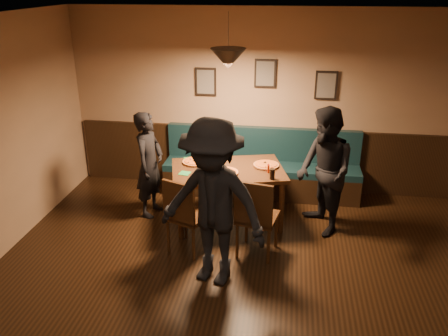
# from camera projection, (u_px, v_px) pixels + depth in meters

# --- Properties ---
(ceiling) EXTENTS (7.00, 7.00, 0.00)m
(ceiling) POSITION_uv_depth(u_px,v_px,m) (239.00, 33.00, 3.26)
(ceiling) COLOR silver
(ceiling) RESTS_ON ground
(wall_back) EXTENTS (6.00, 0.00, 6.00)m
(wall_back) POSITION_uv_depth(u_px,v_px,m) (264.00, 103.00, 7.00)
(wall_back) COLOR #8C704F
(wall_back) RESTS_ON ground
(wainscot) EXTENTS (5.88, 0.06, 1.00)m
(wainscot) POSITION_uv_depth(u_px,v_px,m) (262.00, 158.00, 7.31)
(wainscot) COLOR black
(wainscot) RESTS_ON ground
(booth_bench) EXTENTS (3.00, 0.60, 1.00)m
(booth_bench) POSITION_uv_depth(u_px,v_px,m) (261.00, 164.00, 7.07)
(booth_bench) COLOR #0F232D
(booth_bench) RESTS_ON ground
(picture_left) EXTENTS (0.32, 0.04, 0.42)m
(picture_left) POSITION_uv_depth(u_px,v_px,m) (206.00, 82.00, 6.97)
(picture_left) COLOR black
(picture_left) RESTS_ON wall_back
(picture_center) EXTENTS (0.32, 0.04, 0.42)m
(picture_center) POSITION_uv_depth(u_px,v_px,m) (265.00, 73.00, 6.80)
(picture_center) COLOR black
(picture_center) RESTS_ON wall_back
(picture_right) EXTENTS (0.32, 0.04, 0.42)m
(picture_right) POSITION_uv_depth(u_px,v_px,m) (326.00, 85.00, 6.73)
(picture_right) COLOR black
(picture_right) RESTS_ON wall_back
(pendant_lamp) EXTENTS (0.44, 0.44, 0.25)m
(pendant_lamp) POSITION_uv_depth(u_px,v_px,m) (228.00, 59.00, 5.58)
(pendant_lamp) COLOR black
(pendant_lamp) RESTS_ON ceiling
(dining_table) EXTENTS (1.68, 1.30, 0.79)m
(dining_table) POSITION_uv_depth(u_px,v_px,m) (228.00, 195.00, 6.29)
(dining_table) COLOR black
(dining_table) RESTS_ON floor
(chair_near_left) EXTENTS (0.57, 0.57, 0.99)m
(chair_near_left) POSITION_uv_depth(u_px,v_px,m) (189.00, 214.00, 5.59)
(chair_near_left) COLOR black
(chair_near_left) RESTS_ON floor
(chair_near_right) EXTENTS (0.53, 0.53, 1.03)m
(chair_near_right) POSITION_uv_depth(u_px,v_px,m) (258.00, 216.00, 5.52)
(chair_near_right) COLOR black
(chair_near_right) RESTS_ON floor
(diner_left) EXTENTS (0.45, 0.61, 1.51)m
(diner_left) POSITION_uv_depth(u_px,v_px,m) (149.00, 165.00, 6.38)
(diner_left) COLOR black
(diner_left) RESTS_ON floor
(diner_right) EXTENTS (0.91, 1.01, 1.69)m
(diner_right) POSITION_uv_depth(u_px,v_px,m) (324.00, 172.00, 5.90)
(diner_right) COLOR black
(diner_right) RESTS_ON floor
(diner_front) EXTENTS (1.37, 1.02, 1.89)m
(diner_front) POSITION_uv_depth(u_px,v_px,m) (213.00, 204.00, 4.85)
(diner_front) COLOR black
(diner_front) RESTS_ON floor
(pizza_a) EXTENTS (0.44, 0.44, 0.04)m
(pizza_a) POSITION_uv_depth(u_px,v_px,m) (195.00, 162.00, 6.33)
(pizza_a) COLOR orange
(pizza_a) RESTS_ON dining_table
(pizza_b) EXTENTS (0.48, 0.48, 0.04)m
(pizza_b) POSITION_uv_depth(u_px,v_px,m) (224.00, 172.00, 5.98)
(pizza_b) COLOR orange
(pizza_b) RESTS_ON dining_table
(pizza_c) EXTENTS (0.45, 0.45, 0.04)m
(pizza_c) POSITION_uv_depth(u_px,v_px,m) (266.00, 165.00, 6.22)
(pizza_c) COLOR #CC6826
(pizza_c) RESTS_ON dining_table
(soda_glass) EXTENTS (0.08, 0.08, 0.14)m
(soda_glass) POSITION_uv_depth(u_px,v_px,m) (272.00, 174.00, 5.80)
(soda_glass) COLOR black
(soda_glass) RESTS_ON dining_table
(tabasco_bottle) EXTENTS (0.04, 0.04, 0.13)m
(tabasco_bottle) POSITION_uv_depth(u_px,v_px,m) (268.00, 168.00, 5.99)
(tabasco_bottle) COLOR #AA2605
(tabasco_bottle) RESTS_ON dining_table
(napkin_a) EXTENTS (0.19, 0.19, 0.01)m
(napkin_a) POSITION_uv_depth(u_px,v_px,m) (189.00, 159.00, 6.45)
(napkin_a) COLOR #1B6729
(napkin_a) RESTS_ON dining_table
(napkin_b) EXTENTS (0.16, 0.16, 0.01)m
(napkin_b) POSITION_uv_depth(u_px,v_px,m) (185.00, 173.00, 5.99)
(napkin_b) COLOR #207837
(napkin_b) RESTS_ON dining_table
(cutlery_set) EXTENTS (0.18, 0.06, 0.00)m
(cutlery_set) POSITION_uv_depth(u_px,v_px,m) (223.00, 180.00, 5.79)
(cutlery_set) COLOR white
(cutlery_set) RESTS_ON dining_table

